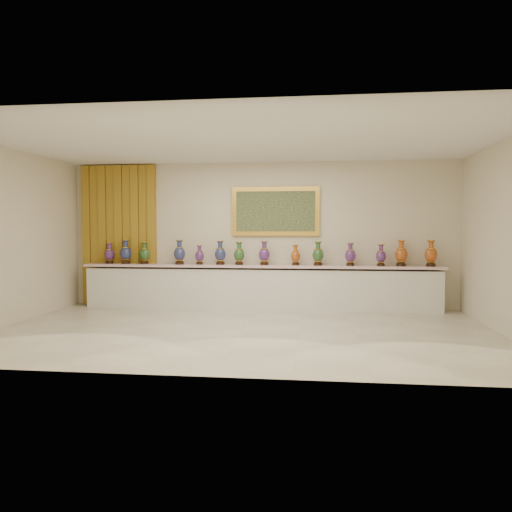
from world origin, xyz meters
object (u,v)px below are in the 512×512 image
(counter, at_px, (259,287))
(vase_2, at_px, (145,254))
(vase_0, at_px, (109,254))
(vase_1, at_px, (126,253))

(counter, distance_m, vase_2, 2.51)
(vase_0, distance_m, vase_2, 0.77)
(vase_1, relative_size, vase_2, 1.10)
(vase_0, xyz_separation_m, vase_2, (0.77, -0.01, 0.01))
(counter, height_order, vase_2, vase_2)
(counter, relative_size, vase_2, 15.83)
(vase_1, bearing_deg, vase_0, 177.22)
(counter, distance_m, vase_0, 3.26)
(counter, bearing_deg, vase_0, 179.66)
(vase_0, height_order, vase_1, vase_1)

